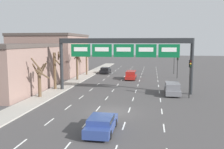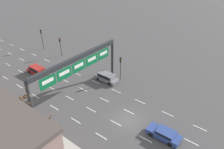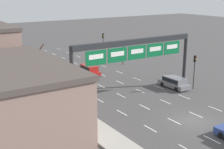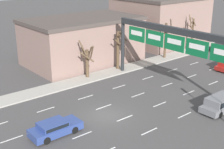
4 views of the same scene
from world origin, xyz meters
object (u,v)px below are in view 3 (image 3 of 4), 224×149
object	(u,v)px
tree_bare_closest	(39,67)
tree_bare_furthest	(21,57)
traffic_light_mid_block	(195,65)
tree_bare_second	(64,85)
suv_red	(89,69)
tree_bare_third	(88,103)
sign_gantry	(136,50)
car_black	(35,66)
traffic_light_near_gantry	(123,48)
suv_grey	(174,82)
traffic_light_far_end	(103,41)

from	to	relation	value
tree_bare_closest	tree_bare_furthest	world-z (taller)	tree_bare_closest
traffic_light_mid_block	tree_bare_second	world-z (taller)	tree_bare_second
traffic_light_mid_block	tree_bare_closest	xyz separation A→B (m)	(-18.10, 11.87, -0.18)
suv_red	traffic_light_mid_block	size ratio (longest dim) A/B	0.96
tree_bare_second	tree_bare_third	distance (m)	5.43
sign_gantry	tree_bare_furthest	size ratio (longest dim) A/B	3.07
tree_bare_third	car_black	bearing A→B (deg)	82.27
suv_red	tree_bare_second	size ratio (longest dim) A/B	0.84
traffic_light_near_gantry	tree_bare_second	bearing A→B (deg)	-141.37
car_black	traffic_light_near_gantry	bearing A→B (deg)	-19.00
suv_grey	tree_bare_closest	size ratio (longest dim) A/B	0.75
suv_grey	tree_bare_closest	bearing A→B (deg)	148.16
traffic_light_mid_block	traffic_light_far_end	xyz separation A→B (m)	(0.07, 24.27, 0.15)
suv_grey	tree_bare_third	bearing A→B (deg)	-163.99
car_black	tree_bare_furthest	size ratio (longest dim) A/B	0.69
suv_red	tree_bare_furthest	distance (m)	10.85
traffic_light_near_gantry	tree_bare_third	xyz separation A→B (m)	(-18.61, -20.33, -0.63)
traffic_light_far_end	tree_bare_second	world-z (taller)	tree_bare_second
suv_red	tree_bare_third	distance (m)	20.22
traffic_light_far_end	tree_bare_second	bearing A→B (deg)	-130.50
suv_grey	tree_bare_closest	world-z (taller)	tree_bare_closest
traffic_light_mid_block	tree_bare_furthest	xyz separation A→B (m)	(-18.30, 18.76, -0.04)
traffic_light_mid_block	tree_bare_furthest	world-z (taller)	tree_bare_furthest
sign_gantry	tree_bare_closest	distance (m)	13.79
tree_bare_second	traffic_light_near_gantry	bearing A→B (deg)	38.63
tree_bare_furthest	traffic_light_near_gantry	bearing A→B (deg)	-4.17
sign_gantry	suv_red	world-z (taller)	sign_gantry
car_black	tree_bare_second	distance (m)	20.59
suv_grey	traffic_light_far_end	distance (m)	22.69
tree_bare_closest	traffic_light_far_end	bearing A→B (deg)	34.30
tree_bare_closest	tree_bare_second	xyz separation A→B (m)	(-0.43, -9.39, -0.11)
car_black	traffic_light_far_end	world-z (taller)	traffic_light_far_end
traffic_light_near_gantry	tree_bare_closest	size ratio (longest dim) A/B	0.70
traffic_light_far_end	tree_bare_third	xyz separation A→B (m)	(-18.53, -27.19, -1.00)
tree_bare_furthest	tree_bare_third	bearing A→B (deg)	-90.42
suv_grey	tree_bare_second	world-z (taller)	tree_bare_second
car_black	tree_bare_second	world-z (taller)	tree_bare_second
car_black	tree_bare_second	bearing A→B (deg)	-99.96
traffic_light_near_gantry	suv_grey	bearing A→B (deg)	-97.61
tree_bare_closest	tree_bare_furthest	size ratio (longest dim) A/B	1.04
car_black	tree_bare_third	bearing A→B (deg)	-97.73
car_black	tree_bare_second	size ratio (longest dim) A/B	0.76
suv_red	tree_bare_third	size ratio (longest dim) A/B	0.93
sign_gantry	suv_red	xyz separation A→B (m)	(-0.04, 12.29, -5.18)
sign_gantry	traffic_light_near_gantry	size ratio (longest dim) A/B	4.19
car_black	tree_bare_closest	bearing A→B (deg)	-106.11
sign_gantry	tree_bare_second	size ratio (longest dim) A/B	3.37
tree_bare_closest	sign_gantry	bearing A→B (deg)	-44.84
traffic_light_far_end	tree_bare_third	size ratio (longest dim) A/B	1.01
sign_gantry	traffic_light_mid_block	bearing A→B (deg)	-15.38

